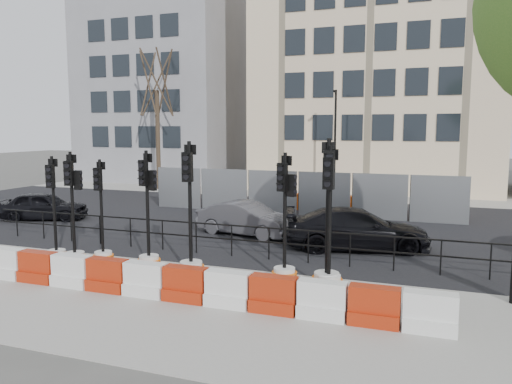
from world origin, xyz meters
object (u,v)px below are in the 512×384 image
at_px(traffic_signal_a, 56,241).
at_px(car_c, 357,229).
at_px(traffic_signal_h, 329,263).
at_px(traffic_signal_d, 148,242).
at_px(car_a, 44,206).

distance_m(traffic_signal_a, car_c, 9.25).
bearing_deg(traffic_signal_h, traffic_signal_d, -174.74).
height_order(car_a, car_c, car_c).
distance_m(traffic_signal_a, car_a, 7.56).
xyz_separation_m(traffic_signal_d, traffic_signal_h, (5.08, -0.21, -0.06)).
relative_size(traffic_signal_d, car_a, 0.85).
height_order(traffic_signal_a, car_a, traffic_signal_a).
relative_size(traffic_signal_h, car_a, 0.90).
bearing_deg(traffic_signal_d, car_c, 51.86).
xyz_separation_m(traffic_signal_h, car_c, (0.01, 4.50, -0.05)).
bearing_deg(car_c, car_a, 71.37).
xyz_separation_m(car_a, car_c, (13.40, -0.76, 0.06)).
height_order(traffic_signal_a, traffic_signal_d, traffic_signal_d).
bearing_deg(traffic_signal_h, car_a, 166.13).
distance_m(traffic_signal_h, car_c, 4.50).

